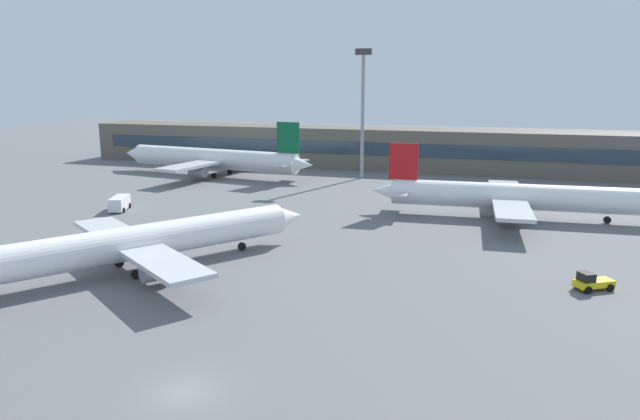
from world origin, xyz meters
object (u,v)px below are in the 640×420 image
(airplane_far, at_px, (212,159))
(floodlight_tower_west, at_px, (363,105))
(airplane_mid, at_px, (518,197))
(service_van_white, at_px, (119,203))
(baggage_tug_yellow, at_px, (592,282))
(airplane_near, at_px, (146,241))

(airplane_far, bearing_deg, floodlight_tower_west, 11.36)
(floodlight_tower_west, bearing_deg, airplane_mid, -44.04)
(service_van_white, bearing_deg, airplane_far, 94.68)
(airplane_mid, relative_size, service_van_white, 7.49)
(baggage_tug_yellow, bearing_deg, service_van_white, 165.62)
(airplane_far, xyz_separation_m, baggage_tug_yellow, (66.23, -50.96, -2.73))
(airplane_mid, xyz_separation_m, airplane_far, (-59.95, 22.34, 0.39))
(airplane_near, distance_m, baggage_tug_yellow, 43.54)
(airplane_far, distance_m, service_van_white, 34.91)
(service_van_white, bearing_deg, floodlight_tower_west, 55.88)
(baggage_tug_yellow, xyz_separation_m, floodlight_tower_west, (-35.72, 57.09, 13.92))
(airplane_mid, relative_size, baggage_tug_yellow, 10.86)
(airplane_near, height_order, baggage_tug_yellow, airplane_near)
(service_van_white, bearing_deg, baggage_tug_yellow, -14.38)
(airplane_near, xyz_separation_m, airplane_mid, (36.63, 35.70, 0.17))
(airplane_near, relative_size, floodlight_tower_west, 1.34)
(baggage_tug_yellow, relative_size, service_van_white, 0.69)
(airplane_far, bearing_deg, airplane_mid, -20.44)
(airplane_near, height_order, service_van_white, airplane_near)
(airplane_far, height_order, baggage_tug_yellow, airplane_far)
(airplane_near, relative_size, baggage_tug_yellow, 8.88)
(baggage_tug_yellow, distance_m, service_van_white, 65.44)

